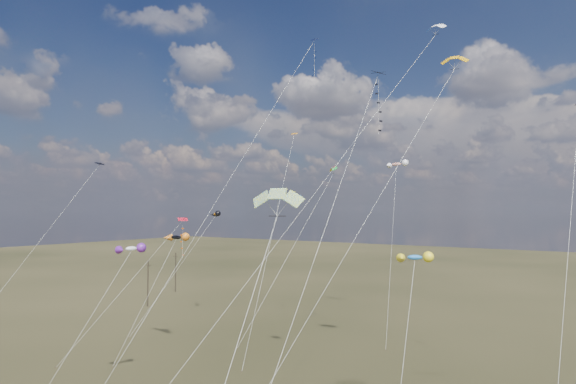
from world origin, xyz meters
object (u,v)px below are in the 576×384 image
Objects in this scene: utility_pole_near at (148,283)px; parafoil_yellow at (453,59)px; utility_pole_far at (176,272)px; novelty_black_orange at (176,238)px; diamond_black_high at (373,118)px.

parafoil_yellow is (56.77, -11.23, 27.35)m from utility_pole_near.
utility_pole_far is 0.56× the size of novelty_black_orange.
novelty_black_orange is at bearing -34.52° from utility_pole_near.
utility_pole_near and utility_pole_far have the same top height.
utility_pole_near is 1.00× the size of utility_pole_far.
diamond_black_high is 12.20m from parafoil_yellow.
utility_pole_far is at bearing 158.71° from parafoil_yellow.
diamond_black_high is 2.05× the size of novelty_black_orange.
diamond_black_high is at bearing -113.64° from parafoil_yellow.
diamond_black_high is at bearing -6.03° from novelty_black_orange.
utility_pole_far is at bearing 119.74° from utility_pole_near.
parafoil_yellow is (4.11, 9.39, 6.61)m from diamond_black_high.
diamond_black_high reaches higher than utility_pole_near.
utility_pole_far is 0.25× the size of parafoil_yellow.
novelty_black_orange is (-26.78, 2.83, -11.16)m from diamond_black_high.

